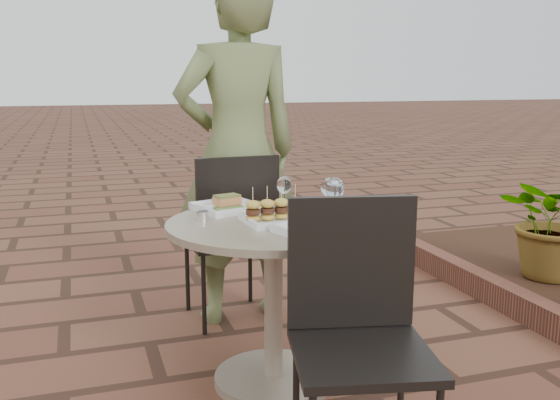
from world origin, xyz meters
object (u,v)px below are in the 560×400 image
object	(u,v)px
chair_near	(357,315)
plate_salmon	(227,206)
chair_far	(233,225)
diner	(238,151)
cafe_table	(273,278)
plate_tuna	(319,229)
plate_sliders	(274,214)

from	to	relation	value
chair_near	plate_salmon	xyz separation A→B (m)	(-0.22, 0.93, 0.20)
chair_far	chair_near	bearing A→B (deg)	90.51
diner	cafe_table	bearing A→B (deg)	84.22
chair_near	diner	distance (m)	1.51
plate_tuna	plate_sliders	bearing A→B (deg)	115.04
plate_salmon	chair_far	bearing A→B (deg)	73.43
plate_salmon	plate_tuna	distance (m)	0.58
chair_near	plate_tuna	bearing A→B (deg)	99.25
chair_far	cafe_table	bearing A→B (deg)	86.98
chair_near	plate_salmon	distance (m)	0.98
chair_far	plate_sliders	world-z (taller)	chair_far
plate_tuna	chair_near	bearing A→B (deg)	-93.18
chair_far	chair_near	distance (m)	1.37
cafe_table	diner	world-z (taller)	diner
plate_sliders	chair_near	bearing A→B (deg)	-82.25
chair_near	plate_tuna	world-z (taller)	chair_near
cafe_table	plate_salmon	distance (m)	0.41
diner	plate_tuna	xyz separation A→B (m)	(0.05, -1.06, -0.19)
plate_salmon	plate_tuna	xyz separation A→B (m)	(0.24, -0.53, -0.00)
diner	plate_tuna	world-z (taller)	diner
chair_near	chair_far	bearing A→B (deg)	106.01
cafe_table	chair_near	world-z (taller)	chair_near
chair_near	plate_sliders	bearing A→B (deg)	110.18
diner	plate_tuna	bearing A→B (deg)	90.97
cafe_table	diner	xyz separation A→B (m)	(0.05, 0.80, 0.45)
plate_salmon	diner	bearing A→B (deg)	70.54
chair_far	plate_tuna	size ratio (longest dim) A/B	2.64
chair_near	plate_sliders	size ratio (longest dim) A/B	3.63
chair_far	diner	size ratio (longest dim) A/B	0.50
cafe_table	chair_near	distance (m)	0.66
cafe_table	plate_salmon	size ratio (longest dim) A/B	2.79
chair_far	plate_sliders	distance (m)	0.77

